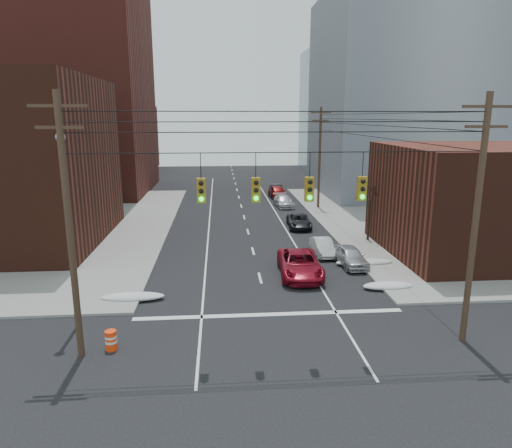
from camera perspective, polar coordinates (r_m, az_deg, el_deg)
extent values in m
plane|color=black|center=(18.43, 4.07, -19.62)|extent=(160.00, 160.00, 0.00)
cube|color=maroon|center=(67.02, -24.43, 16.43)|extent=(24.00, 20.00, 30.00)
cube|color=#451F14|center=(92.41, -19.72, 10.04)|extent=(22.00, 18.00, 12.00)
cube|color=gray|center=(64.18, 18.40, 14.87)|extent=(22.00, 20.00, 25.00)
cube|color=gray|center=(89.30, 12.96, 13.60)|extent=(20.00, 18.00, 22.00)
cube|color=#451F14|center=(37.86, 28.19, 2.58)|extent=(16.00, 12.00, 8.00)
cylinder|color=#473323|center=(19.76, -22.26, -0.89)|extent=(0.28, 0.28, 11.00)
cube|color=#473323|center=(19.25, -23.56, 13.41)|extent=(2.20, 0.12, 0.12)
cube|color=#473323|center=(19.25, -23.34, 11.03)|extent=(1.80, 0.12, 0.12)
cylinder|color=#473323|center=(21.79, 25.73, 0.03)|extent=(0.28, 0.28, 11.00)
cube|color=#473323|center=(21.33, 27.08, 12.95)|extent=(2.20, 0.12, 0.12)
cube|color=#473323|center=(21.33, 26.85, 10.81)|extent=(1.80, 0.12, 0.12)
cylinder|color=#473323|center=(50.69, 7.95, 8.06)|extent=(0.28, 0.28, 11.00)
cube|color=#473323|center=(50.49, 8.13, 13.61)|extent=(2.20, 0.12, 0.12)
cube|color=#473323|center=(50.49, 8.10, 12.70)|extent=(1.80, 0.12, 0.12)
cylinder|color=black|center=(18.50, 3.10, 8.92)|extent=(17.00, 0.04, 0.04)
cylinder|color=black|center=(18.39, -6.93, 7.26)|extent=(0.03, 0.03, 1.00)
cube|color=olive|center=(18.52, -6.85, 4.18)|extent=(0.35, 0.30, 1.00)
sphere|color=black|center=(18.30, -6.89, 5.08)|extent=(0.20, 0.20, 0.20)
sphere|color=black|center=(18.35, -6.86, 4.10)|extent=(0.20, 0.20, 0.20)
sphere|color=#0CE526|center=(18.40, -6.84, 3.11)|extent=(0.20, 0.20, 0.20)
cylinder|color=black|center=(18.43, -0.03, 7.37)|extent=(0.03, 0.03, 1.00)
cube|color=olive|center=(18.56, -0.03, 4.30)|extent=(0.35, 0.30, 1.00)
sphere|color=black|center=(18.35, 0.02, 5.20)|extent=(0.20, 0.20, 0.20)
sphere|color=black|center=(18.40, 0.02, 4.21)|extent=(0.20, 0.20, 0.20)
sphere|color=#0CE526|center=(18.45, 0.02, 3.23)|extent=(0.20, 0.20, 0.20)
cylinder|color=black|center=(18.74, 6.75, 7.37)|extent=(0.03, 0.03, 1.00)
cube|color=olive|center=(18.87, 6.67, 4.35)|extent=(0.35, 0.30, 1.00)
sphere|color=black|center=(18.66, 6.79, 5.24)|extent=(0.20, 0.20, 0.20)
sphere|color=black|center=(18.70, 6.77, 4.27)|extent=(0.20, 0.20, 0.20)
sphere|color=#0CE526|center=(18.76, 6.74, 3.31)|extent=(0.20, 0.20, 0.20)
cylinder|color=black|center=(19.29, 13.22, 7.28)|extent=(0.03, 0.03, 1.00)
cube|color=olive|center=(19.42, 13.06, 4.35)|extent=(0.35, 0.30, 1.00)
sphere|color=black|center=(19.21, 13.27, 5.21)|extent=(0.20, 0.20, 0.20)
sphere|color=black|center=(19.26, 13.22, 4.27)|extent=(0.20, 0.20, 0.20)
sphere|color=#0CE526|center=(19.31, 13.17, 3.33)|extent=(0.20, 0.20, 0.20)
cylinder|color=gray|center=(23.07, -22.23, -1.52)|extent=(0.18, 0.18, 9.00)
sphere|color=gray|center=(22.42, -23.27, 9.93)|extent=(0.44, 0.44, 0.44)
cylinder|color=black|center=(38.19, 13.90, 0.41)|extent=(0.20, 0.20, 3.50)
cylinder|color=black|center=(37.99, 14.59, 3.88)|extent=(0.27, 0.82, 1.19)
cylinder|color=black|center=(38.35, 14.15, 4.12)|extent=(1.17, 0.54, 1.38)
cylinder|color=black|center=(38.30, 13.15, 4.21)|extent=(1.44, 1.00, 1.48)
cylinder|color=black|center=(37.69, 13.49, 3.87)|extent=(0.17, 0.84, 1.19)
cylinder|color=black|center=(37.21, 13.65, 3.88)|extent=(0.82, 0.99, 1.40)
cylinder|color=black|center=(36.96, 14.62, 3.81)|extent=(1.74, 0.21, 1.43)
cylinder|color=black|center=(37.65, 14.68, 3.79)|extent=(0.48, 0.73, 1.20)
ellipsoid|color=silver|center=(26.63, -15.14, -8.77)|extent=(3.50, 1.08, 0.42)
ellipsoid|color=silver|center=(28.41, 16.14, -7.42)|extent=(3.00, 1.08, 0.42)
ellipsoid|color=silver|center=(32.41, 13.37, -4.67)|extent=(4.00, 1.08, 0.42)
imported|color=maroon|center=(29.50, 5.51, -4.99)|extent=(2.86, 5.74, 1.56)
imported|color=#B7B8BC|center=(31.95, 11.72, -3.96)|extent=(1.88, 4.09, 1.36)
imported|color=silver|center=(34.13, 8.36, -2.84)|extent=(1.36, 3.71, 1.22)
imported|color=black|center=(42.12, 5.41, 0.34)|extent=(2.24, 4.48, 1.22)
imported|color=#B6B7BB|center=(51.90, 3.48, 2.88)|extent=(2.14, 4.59, 1.30)
imported|color=maroon|center=(57.48, 2.68, 4.03)|extent=(2.20, 4.68, 1.55)
imported|color=black|center=(58.81, 2.52, 4.21)|extent=(1.83, 4.59, 1.48)
imported|color=silver|center=(38.72, -24.29, -1.73)|extent=(3.84, 1.84, 1.22)
imported|color=#BABABF|center=(41.92, -22.14, -0.37)|extent=(5.14, 3.18, 1.33)
imported|color=black|center=(39.98, -26.56, -1.26)|extent=(5.78, 3.67, 1.56)
imported|color=silver|center=(47.78, -21.57, 1.35)|extent=(4.39, 1.88, 1.48)
cylinder|color=#FF3B0D|center=(21.56, -17.66, -13.69)|extent=(0.65, 0.65, 0.90)
cylinder|color=white|center=(21.48, -17.69, -13.26)|extent=(0.67, 0.67, 0.11)
cylinder|color=white|center=(21.58, -17.65, -13.80)|extent=(0.67, 0.67, 0.11)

